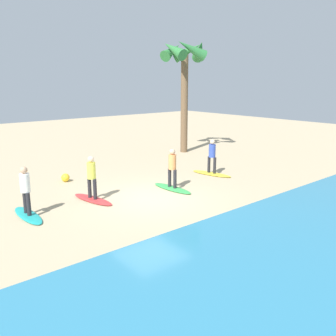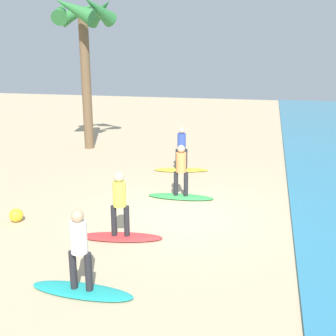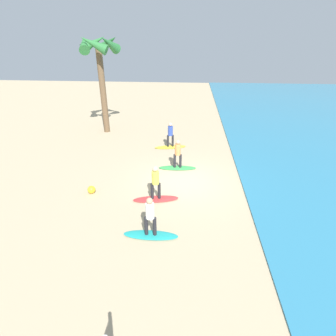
# 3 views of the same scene
# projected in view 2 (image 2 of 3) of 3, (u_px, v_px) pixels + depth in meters

# --- Properties ---
(ground_plane) EXTENTS (60.00, 60.00, 0.00)m
(ground_plane) POSITION_uv_depth(u_px,v_px,m) (183.00, 216.00, 11.91)
(ground_plane) COLOR tan
(surfboard_yellow) EXTENTS (1.00, 2.17, 0.09)m
(surfboard_yellow) POSITION_uv_depth(u_px,v_px,m) (181.00, 170.00, 16.36)
(surfboard_yellow) COLOR yellow
(surfboard_yellow) RESTS_ON ground
(surfer_yellow) EXTENTS (0.32, 0.45, 1.64)m
(surfer_yellow) POSITION_uv_depth(u_px,v_px,m) (182.00, 145.00, 16.09)
(surfer_yellow) COLOR #232328
(surfer_yellow) RESTS_ON surfboard_yellow
(surfboard_green) EXTENTS (0.67, 2.13, 0.09)m
(surfboard_green) POSITION_uv_depth(u_px,v_px,m) (181.00, 197.00, 13.36)
(surfboard_green) COLOR green
(surfboard_green) RESTS_ON ground
(surfer_green) EXTENTS (0.32, 0.46, 1.64)m
(surfer_green) POSITION_uv_depth(u_px,v_px,m) (181.00, 167.00, 13.09)
(surfer_green) COLOR #232328
(surfer_green) RESTS_ON surfboard_green
(surfboard_red) EXTENTS (0.92, 2.17, 0.09)m
(surfboard_red) POSITION_uv_depth(u_px,v_px,m) (121.00, 237.00, 10.49)
(surfboard_red) COLOR red
(surfboard_red) RESTS_ON ground
(surfer_red) EXTENTS (0.32, 0.46, 1.64)m
(surfer_red) POSITION_uv_depth(u_px,v_px,m) (120.00, 200.00, 10.22)
(surfer_red) COLOR #232328
(surfer_red) RESTS_ON surfboard_red
(surfboard_teal) EXTENTS (0.58, 2.10, 0.09)m
(surfboard_teal) POSITION_uv_depth(u_px,v_px,m) (82.00, 291.00, 8.14)
(surfboard_teal) COLOR teal
(surfboard_teal) RESTS_ON ground
(surfer_teal) EXTENTS (0.32, 0.46, 1.64)m
(surfer_teal) POSITION_uv_depth(u_px,v_px,m) (79.00, 244.00, 7.87)
(surfer_teal) COLOR #232328
(surfer_teal) RESTS_ON surfboard_teal
(palm_tree) EXTENTS (2.88, 3.03, 6.94)m
(palm_tree) POSITION_uv_depth(u_px,v_px,m) (83.00, 26.00, 18.70)
(palm_tree) COLOR brown
(palm_tree) RESTS_ON ground
(beach_ball) EXTENTS (0.38, 0.38, 0.38)m
(beach_ball) POSITION_uv_depth(u_px,v_px,m) (16.00, 215.00, 11.48)
(beach_ball) COLOR yellow
(beach_ball) RESTS_ON ground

